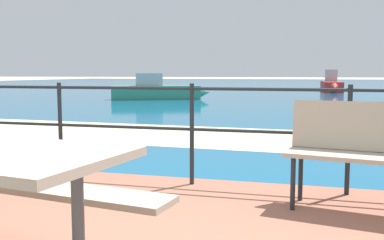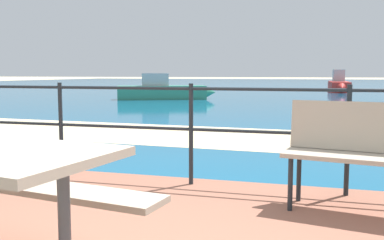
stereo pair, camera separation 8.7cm
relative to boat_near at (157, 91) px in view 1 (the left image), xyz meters
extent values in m
cube|color=#145B84|center=(5.40, 23.45, -0.38)|extent=(90.00, 90.00, 0.01)
cube|color=beige|center=(5.40, -10.57, -0.38)|extent=(54.07, 5.08, 0.01)
cube|color=tan|center=(5.08, -16.21, 0.13)|extent=(1.57, 0.49, 0.04)
cylinder|color=#1E2328|center=(6.41, -14.79, -0.10)|extent=(0.04, 0.04, 0.45)
cylinder|color=#1E2328|center=(6.46, -14.49, -0.10)|extent=(0.04, 0.04, 0.45)
cylinder|color=#1E2328|center=(3.92, -14.19, 0.18)|extent=(0.04, 0.04, 1.01)
cylinder|color=#1E2328|center=(5.40, -14.19, 0.18)|extent=(0.04, 0.04, 1.01)
cylinder|color=#1E2328|center=(6.87, -14.19, 0.18)|extent=(0.04, 0.04, 1.01)
cylinder|color=#1E2328|center=(5.40, -14.19, 0.63)|extent=(5.90, 0.03, 0.03)
cylinder|color=#1E2328|center=(5.40, -14.19, 0.23)|extent=(5.90, 0.03, 0.03)
cube|color=#338466|center=(-0.07, -0.03, -0.08)|extent=(3.96, 2.51, 0.60)
cube|color=#A5A8AD|center=(-0.33, -0.15, 0.50)|extent=(1.30, 1.02, 0.55)
cone|color=#338466|center=(1.93, 0.87, -0.08)|extent=(0.68, 0.70, 0.54)
cube|color=red|center=(7.88, 11.17, -0.06)|extent=(1.22, 5.16, 0.63)
cube|color=#A5A8AD|center=(7.87, 11.56, 0.63)|extent=(0.73, 1.26, 0.76)
cone|color=red|center=(7.94, 8.36, -0.06)|extent=(0.58, 0.51, 0.57)
camera|label=1|loc=(6.51, -18.35, 0.79)|focal=40.88mm
camera|label=2|loc=(6.60, -18.33, 0.79)|focal=40.88mm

